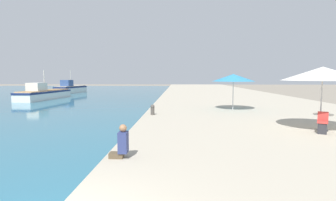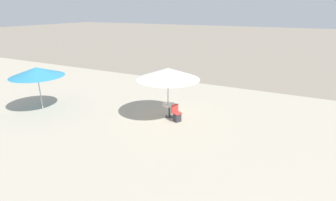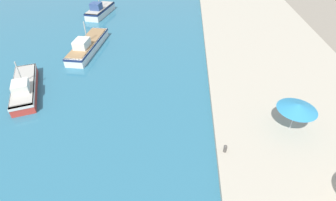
# 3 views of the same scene
# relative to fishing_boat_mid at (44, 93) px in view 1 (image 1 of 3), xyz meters

# --- Properties ---
(quay_promenade) EXTENTS (16.00, 90.00, 0.52)m
(quay_promenade) POSITION_rel_fishing_boat_mid_xyz_m (23.05, 7.54, -0.53)
(quay_promenade) COLOR #B2A893
(quay_promenade) RESTS_ON ground_plane
(fishing_boat_mid) EXTENTS (2.85, 9.72, 3.77)m
(fishing_boat_mid) POSITION_rel_fishing_boat_mid_xyz_m (0.00, 0.00, 0.00)
(fishing_boat_mid) COLOR white
(fishing_boat_mid) RESTS_ON water_basin
(fishing_boat_far) EXTENTS (3.43, 7.42, 4.13)m
(fishing_boat_far) POSITION_rel_fishing_boat_mid_xyz_m (-2.04, 13.24, 0.07)
(fishing_boat_far) COLOR silver
(fishing_boat_far) RESTS_ON water_basin
(cafe_umbrella_pink) EXTENTS (3.41, 3.41, 2.81)m
(cafe_umbrella_pink) POSITION_rel_fishing_boat_mid_xyz_m (23.52, -21.20, 2.25)
(cafe_umbrella_pink) COLOR #B7B7B7
(cafe_umbrella_pink) RESTS_ON quay_promenade
(cafe_umbrella_white) EXTENTS (3.04, 3.04, 2.58)m
(cafe_umbrella_white) POSITION_rel_fishing_boat_mid_xyz_m (21.19, -13.86, 2.05)
(cafe_umbrella_white) COLOR #B7B7B7
(cafe_umbrella_white) RESTS_ON quay_promenade
(cafe_table) EXTENTS (0.80, 0.80, 0.74)m
(cafe_table) POSITION_rel_fishing_boat_mid_xyz_m (23.62, -21.23, 0.27)
(cafe_table) COLOR #333338
(cafe_table) RESTS_ON quay_promenade
(cafe_chair_left) EXTENTS (0.56, 0.57, 0.91)m
(cafe_chair_left) POSITION_rel_fishing_boat_mid_xyz_m (23.27, -21.86, 0.06)
(cafe_chair_left) COLOR #2D2D33
(cafe_chair_left) RESTS_ON quay_promenade
(person_at_quay) EXTENTS (0.54, 0.36, 1.00)m
(person_at_quay) POSITION_rel_fishing_boat_mid_xyz_m (15.58, -25.48, 0.17)
(person_at_quay) COLOR brown
(person_at_quay) RESTS_ON quay_promenade
(mooring_bollard) EXTENTS (0.26, 0.26, 0.65)m
(mooring_bollard) POSITION_rel_fishing_boat_mid_xyz_m (15.62, -16.68, 0.08)
(mooring_bollard) COLOR #4C4742
(mooring_bollard) RESTS_ON quay_promenade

